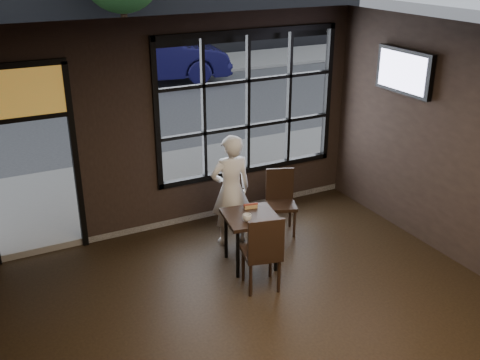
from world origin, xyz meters
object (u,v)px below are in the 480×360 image
chair_near (261,250)px  man (231,190)px  cafe_table (251,240)px  navy_car (149,57)px

chair_near → man: (0.18, 1.24, 0.31)m
cafe_table → chair_near: (-0.14, -0.55, 0.15)m
cafe_table → chair_near: size_ratio=0.71×
cafe_table → navy_car: bearing=87.5°
chair_near → navy_car: 11.71m
chair_near → navy_car: navy_car is taller
chair_near → man: bearing=-85.4°
man → chair_near: bearing=85.9°
cafe_table → man: (0.04, 0.69, 0.46)m
chair_near → navy_car: size_ratio=0.21×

